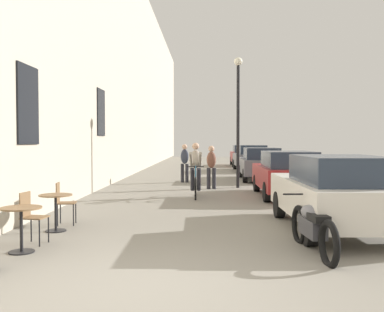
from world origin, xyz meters
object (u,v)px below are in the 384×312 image
at_px(cafe_chair_near_toward_street, 31,214).
at_px(parked_car_fifth, 244,155).
at_px(pedestrian_near, 211,165).
at_px(cafe_chair_mid_toward_street, 63,200).
at_px(street_lamp, 238,105).
at_px(pedestrian_mid, 185,161).
at_px(cafe_table_mid, 56,205).
at_px(parked_car_second, 286,173).
at_px(parked_car_nearest, 334,192).
at_px(parked_car_fourth, 251,158).
at_px(cafe_table_near, 21,220).
at_px(parked_car_third, 260,163).
at_px(parked_motorcycle, 313,227).
at_px(cyclist_on_bicycle, 196,171).

relative_size(cafe_chair_near_toward_street, parked_car_fifth, 0.21).
bearing_deg(pedestrian_near, cafe_chair_mid_toward_street, -114.55).
bearing_deg(cafe_chair_near_toward_street, street_lamp, 65.57).
bearing_deg(pedestrian_mid, pedestrian_near, -66.73).
xyz_separation_m(cafe_table_mid, parked_car_second, (5.47, 5.46, 0.23)).
bearing_deg(cafe_chair_near_toward_street, pedestrian_near, 69.99).
distance_m(cafe_table_mid, parked_car_nearest, 5.45).
relative_size(cafe_table_mid, parked_car_fifth, 0.17).
xyz_separation_m(parked_car_nearest, parked_car_fourth, (0.14, 17.37, 0.02)).
bearing_deg(cafe_table_near, parked_car_fourth, 73.83).
bearing_deg(pedestrian_mid, cafe_table_near, -99.62).
relative_size(cafe_table_mid, parked_car_nearest, 0.17).
height_order(cafe_table_near, cafe_chair_mid_toward_street, cafe_chair_mid_toward_street).
distance_m(cafe_table_near, cafe_chair_near_toward_street, 0.58).
bearing_deg(parked_car_third, parked_car_fifth, 88.91).
relative_size(cafe_chair_mid_toward_street, parked_motorcycle, 0.41).
distance_m(cafe_chair_mid_toward_street, parked_car_second, 7.33).
xyz_separation_m(cafe_chair_near_toward_street, street_lamp, (4.21, 9.27, 2.59)).
relative_size(cafe_chair_mid_toward_street, pedestrian_near, 0.56).
height_order(parked_car_third, parked_motorcycle, parked_car_third).
bearing_deg(parked_car_fourth, cyclist_on_bicycle, -103.68).
distance_m(cafe_chair_mid_toward_street, parked_car_fourth, 17.82).
height_order(parked_car_fourth, parked_motorcycle, parked_car_fourth).
bearing_deg(parked_car_second, pedestrian_near, 136.00).
distance_m(parked_car_second, parked_motorcycle, 7.04).
bearing_deg(cafe_table_near, pedestrian_near, 71.54).
distance_m(pedestrian_mid, parked_car_third, 3.57).
bearing_deg(pedestrian_near, parked_car_fourth, 76.05).
distance_m(pedestrian_near, pedestrian_mid, 2.79).
relative_size(cafe_chair_mid_toward_street, parked_car_nearest, 0.21).
height_order(parked_car_nearest, parked_car_fourth, parked_car_fourth).
distance_m(parked_car_second, parked_car_third, 6.00).
distance_m(pedestrian_near, parked_car_third, 4.38).
xyz_separation_m(pedestrian_mid, parked_car_third, (3.37, 1.18, -0.16)).
xyz_separation_m(cafe_table_mid, cyclist_on_bicycle, (2.61, 5.36, 0.29)).
xyz_separation_m(street_lamp, parked_car_second, (1.32, -2.73, -2.36)).
distance_m(cafe_chair_near_toward_street, parked_car_nearest, 5.65).
distance_m(cafe_table_mid, cafe_chair_mid_toward_street, 0.68).
distance_m(cafe_table_near, cafe_table_mid, 1.65).
relative_size(parked_car_third, parked_motorcycle, 1.93).
distance_m(cafe_table_near, parked_car_third, 14.18).
distance_m(cafe_chair_near_toward_street, cafe_table_mid, 1.08).
distance_m(cafe_table_mid, pedestrian_mid, 10.49).
bearing_deg(parked_car_second, parked_car_nearest, -90.31).
xyz_separation_m(pedestrian_near, parked_car_fifth, (2.48, 15.09, -0.13)).
distance_m(cyclist_on_bicycle, parked_car_fourth, 12.56).
distance_m(cafe_chair_mid_toward_street, street_lamp, 9.00).
bearing_deg(cafe_chair_near_toward_street, parked_motorcycle, -5.47).
relative_size(cafe_table_near, cafe_chair_mid_toward_street, 0.81).
xyz_separation_m(cafe_chair_mid_toward_street, parked_car_nearest, (5.52, -0.48, 0.25)).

